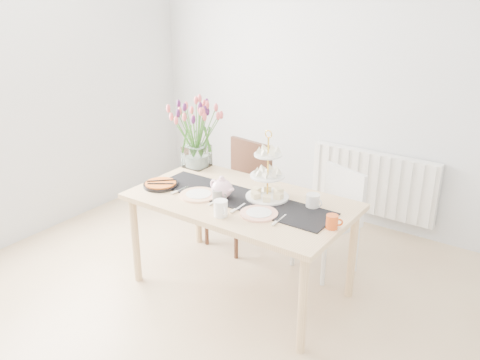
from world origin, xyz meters
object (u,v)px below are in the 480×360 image
Objects in this scene: cake_stand at (268,182)px; mug_white at (221,208)px; radiator at (373,183)px; tulip_vase at (196,124)px; plate_left at (199,195)px; mug_grey at (218,196)px; dining_table at (241,208)px; tart_tin at (161,185)px; chair_brown at (242,186)px; teapot at (222,189)px; plate_right at (259,213)px; mug_orange at (332,222)px; cream_jug at (313,201)px; chair_white at (334,212)px.

cake_stand is 0.44m from mug_white.
radiator is 1.53m from cake_stand.
tulip_vase is 2.44× the size of plate_left.
mug_white reaches higher than mug_grey.
tulip_vase is 0.72m from plate_left.
dining_table is 5.73× the size of plate_left.
mug_grey is (0.53, 0.02, 0.03)m from tart_tin.
plate_left is (-0.70, -1.70, 0.31)m from radiator.
tart_tin is at bearing -166.00° from dining_table.
tulip_vase reaches higher than plate_left.
cake_stand reaches higher than mug_white.
mug_grey is at bearing -59.62° from chair_brown.
teapot is 0.07m from mug_grey.
mug_grey is (-0.26, -0.25, -0.09)m from cake_stand.
plate_right is (0.20, 0.16, -0.05)m from mug_white.
mug_white is 1.21× the size of mug_orange.
dining_table is at bearing -147.15° from cream_jug.
radiator is at bearing 108.92° from mug_white.
dining_table is 0.30m from plate_right.
chair_white is at bearing 38.84° from tart_tin.
chair_brown is at bearing 89.38° from mug_grey.
cake_stand is at bearing 106.29° from mug_white.
dining_table is at bearing -48.00° from chair_brown.
mug_grey reaches higher than tart_tin.
cream_jug is 0.33m from mug_orange.
tart_tin is (0.05, -0.50, -0.36)m from tulip_vase.
cream_jug is 0.35× the size of plate_left.
dining_table is 1.91× the size of chair_white.
radiator is at bearing 76.57° from mug_orange.
chair_brown is (-0.84, -0.93, 0.09)m from radiator.
chair_brown reaches higher than teapot.
tulip_vase reaches higher than mug_white.
radiator is 1.74m from plate_right.
plate_right reaches higher than dining_table.
dining_table is 16.44× the size of cream_jug.
chair_brown is 3.73× the size of teapot.
chair_brown is 3.56× the size of plate_right.
dining_table is at bearing 24.67° from plate_left.
tulip_vase is 1.12m from plate_right.
dining_table is 0.28m from cake_stand.
chair_white is (0.01, -0.87, 0.03)m from radiator.
plate_right is at bearing -95.63° from radiator.
teapot is at bearing 168.95° from plate_right.
plate_right is at bearing -24.33° from mug_grey.
dining_table is 0.84m from chair_white.
chair_white is 7.50× the size of mug_white.
tart_tin is 1.38m from mug_orange.
tart_tin is at bearing -156.61° from teapot.
plate_right is at bearing 2.72° from teapot.
tulip_vase reaches higher than dining_table.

